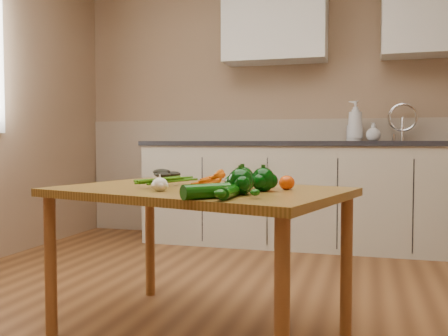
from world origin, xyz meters
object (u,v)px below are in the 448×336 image
garlic_bulb (160,184)px  tomato_c (287,183)px  table (198,205)px  tomato_a (244,180)px  tomato_b (266,180)px  soap_bottle_c (373,132)px  leafy_greens (165,172)px  carrot_bunch (195,181)px  pepper_a (242,179)px  pepper_c (240,182)px  zucchini_a (230,192)px  pepper_b (263,180)px  soap_bottle_a (355,121)px  soap_bottle_b (353,129)px  zucchini_b (206,191)px

garlic_bulb → tomato_c: 0.55m
table → tomato_a: size_ratio=17.73×
table → tomato_b: tomato_b is taller
table → soap_bottle_c: 2.40m
leafy_greens → carrot_bunch: bearing=-51.3°
garlic_bulb → pepper_a: size_ratio=0.66×
pepper_c → zucchini_a: 0.12m
soap_bottle_c → leafy_greens: 2.19m
pepper_b → tomato_c: (0.09, 0.09, -0.02)m
soap_bottle_a → tomato_b: 2.22m
table → garlic_bulb: garlic_bulb is taller
soap_bottle_b → pepper_b: 2.39m
soap_bottle_a → pepper_c: bearing=23.4°
tomato_a → zucchini_b: size_ratio=0.42×
tomato_b → zucchini_b: bearing=-104.7°
pepper_c → soap_bottle_a: bearing=81.2°
table → zucchini_b: 0.45m
pepper_b → pepper_c: 0.17m
zucchini_b → pepper_b: bearing=66.3°
soap_bottle_b → pepper_a: size_ratio=1.95×
garlic_bulb → zucchini_b: (0.28, -0.21, -0.00)m
leafy_greens → pepper_c: 0.83m
carrot_bunch → tomato_b: (0.31, 0.11, 0.00)m
soap_bottle_a → zucchini_a: soap_bottle_a is taller
table → zucchini_a: zucchini_a is taller
soap_bottle_b → garlic_bulb: bearing=62.6°
pepper_b → tomato_b: bearing=96.2°
soap_bottle_a → pepper_b: (-0.32, -2.32, -0.34)m
pepper_b → zucchini_a: pepper_b is taller
soap_bottle_c → tomato_c: size_ratio=2.21×
leafy_greens → tomato_a: leafy_greens is taller
garlic_bulb → tomato_b: (0.41, 0.28, 0.01)m
carrot_bunch → leafy_greens: 0.50m
carrot_bunch → tomato_c: (0.41, 0.05, 0.00)m
pepper_c → tomato_b: size_ratio=1.37×
garlic_bulb → zucchini_a: size_ratio=0.35×
tomato_c → soap_bottle_a: bearing=83.9°
soap_bottle_a → table: bearing=16.3°
pepper_b → zucchini_a: size_ratio=0.52×
soap_bottle_c → pepper_a: size_ratio=1.48×
pepper_c → tomato_a: 0.29m
carrot_bunch → zucchini_a: carrot_bunch is taller
carrot_bunch → pepper_b: pepper_b is taller
soap_bottle_b → zucchini_b: (-0.45, -2.69, -0.29)m
pepper_b → tomato_a: pepper_b is taller
zucchini_a → zucchini_b: bearing=-143.2°
leafy_greens → tomato_a: (0.52, -0.31, -0.01)m
soap_bottle_b → garlic_bulb: soap_bottle_b is taller
tomato_b → zucchini_a: tomato_b is taller
zucchini_b → zucchini_a: bearing=36.8°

